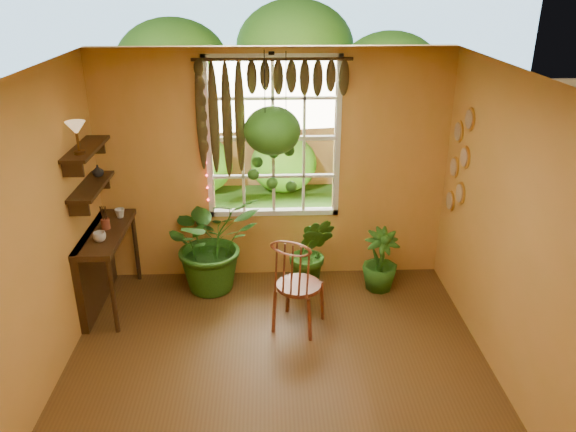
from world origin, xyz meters
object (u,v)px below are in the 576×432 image
at_px(potted_plant_left, 212,242).
at_px(potted_plant_mid, 311,253).
at_px(counter_ledge, 99,260).
at_px(hanging_basket, 272,136).
at_px(windsor_chair, 297,298).

relative_size(potted_plant_left, potted_plant_mid, 1.28).
height_order(potted_plant_left, potted_plant_mid, potted_plant_left).
bearing_deg(counter_ledge, potted_plant_left, 15.23).
bearing_deg(potted_plant_left, hanging_basket, -4.73).
bearing_deg(potted_plant_left, windsor_chair, -42.83).
bearing_deg(potted_plant_left, potted_plant_mid, -3.27).
relative_size(counter_ledge, hanging_basket, 0.82).
height_order(windsor_chair, potted_plant_mid, windsor_chair).
xyz_separation_m(counter_ledge, windsor_chair, (2.13, -0.54, -0.20)).
distance_m(counter_ledge, hanging_basket, 2.31).
bearing_deg(windsor_chair, potted_plant_left, 161.56).
xyz_separation_m(potted_plant_left, potted_plant_mid, (1.13, -0.06, -0.13)).
relative_size(counter_ledge, potted_plant_mid, 1.30).
distance_m(counter_ledge, potted_plant_left, 1.24).
distance_m(potted_plant_mid, hanging_basket, 1.44).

